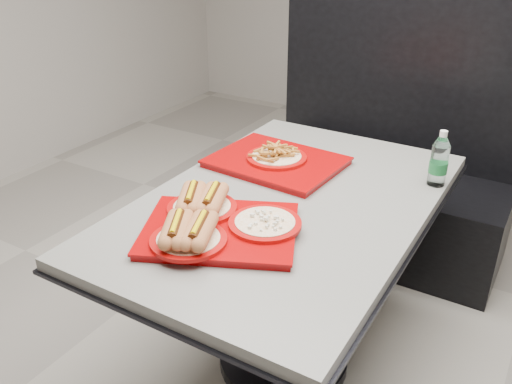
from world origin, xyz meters
The scene contains 6 objects.
ground centered at (0.00, 0.00, 0.00)m, with size 6.00×6.00×0.00m, color #9C968C.
diner_table centered at (0.00, 0.00, 0.58)m, with size 0.92×1.42×0.75m.
booth_bench centered at (0.00, 1.09, 0.40)m, with size 1.30×0.57×1.35m.
tray_near centered at (-0.09, -0.32, 0.79)m, with size 0.57×0.52×0.10m.
tray_far centered at (-0.17, 0.23, 0.78)m, with size 0.51×0.41×0.10m.
water_bottle centered at (0.41, 0.38, 0.84)m, with size 0.07×0.07×0.21m.
Camera 1 is at (0.76, -1.48, 1.62)m, focal length 38.00 mm.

